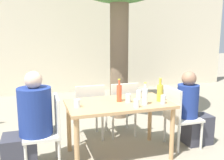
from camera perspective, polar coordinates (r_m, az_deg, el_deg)
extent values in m
plane|color=gray|center=(3.60, 1.50, -16.73)|extent=(30.00, 30.00, 0.00)
cube|color=beige|center=(7.15, -9.16, 8.34)|extent=(10.00, 0.08, 2.80)
cylinder|color=brown|center=(4.90, 1.64, 4.85)|extent=(0.36, 0.36, 2.34)
cube|color=tan|center=(3.33, 1.56, -5.46)|extent=(1.38, 0.78, 0.04)
cylinder|color=tan|center=(3.02, -8.05, -14.92)|extent=(0.06, 0.06, 0.71)
cylinder|color=tan|center=(3.43, 13.57, -11.94)|extent=(0.06, 0.06, 0.71)
cylinder|color=tan|center=(3.62, -9.82, -10.57)|extent=(0.06, 0.06, 0.71)
cylinder|color=tan|center=(3.97, 8.64, -8.64)|extent=(0.06, 0.06, 0.71)
cube|color=beige|center=(3.27, -15.81, -11.91)|extent=(0.44, 0.44, 0.04)
cube|color=beige|center=(3.19, -12.41, -7.63)|extent=(0.04, 0.44, 0.45)
cylinder|color=beige|center=(3.53, -18.91, -14.26)|extent=(0.04, 0.04, 0.41)
cylinder|color=beige|center=(3.53, -12.57, -13.89)|extent=(0.04, 0.04, 0.41)
cylinder|color=beige|center=(3.19, -11.93, -16.64)|extent=(0.04, 0.04, 0.41)
cube|color=beige|center=(3.86, 15.98, -8.40)|extent=(0.44, 0.44, 0.04)
cube|color=beige|center=(3.69, 13.56, -5.23)|extent=(0.04, 0.44, 0.45)
cylinder|color=beige|center=(3.90, 19.76, -11.91)|extent=(0.04, 0.04, 0.41)
cylinder|color=beige|center=(4.18, 16.58, -10.17)|extent=(0.04, 0.04, 0.41)
cylinder|color=beige|center=(3.69, 14.93, -12.91)|extent=(0.04, 0.04, 0.41)
cylinder|color=beige|center=(3.99, 11.97, -10.97)|extent=(0.04, 0.04, 0.41)
cube|color=beige|center=(4.01, -5.56, -7.33)|extent=(0.44, 0.44, 0.04)
cube|color=beige|center=(3.75, -4.99, -4.69)|extent=(0.44, 0.04, 0.45)
cylinder|color=beige|center=(4.29, -3.54, -9.20)|extent=(0.04, 0.04, 0.41)
cylinder|color=beige|center=(4.22, -8.61, -9.63)|extent=(0.04, 0.04, 0.41)
cylinder|color=beige|center=(3.95, -2.17, -10.98)|extent=(0.04, 0.04, 0.41)
cylinder|color=beige|center=(3.87, -7.71, -11.50)|extent=(0.04, 0.04, 0.41)
cube|color=beige|center=(4.15, 1.94, -6.66)|extent=(0.44, 0.44, 0.04)
cube|color=beige|center=(3.90, 2.94, -4.07)|extent=(0.44, 0.04, 0.45)
cylinder|color=beige|center=(4.45, 3.43, -8.48)|extent=(0.04, 0.04, 0.41)
cylinder|color=beige|center=(4.34, -1.33, -8.98)|extent=(0.04, 0.04, 0.41)
cylinder|color=beige|center=(4.12, 5.34, -10.10)|extent=(0.04, 0.04, 0.41)
cylinder|color=beige|center=(3.99, 0.22, -10.72)|extent=(0.04, 0.04, 0.41)
cube|color=#383842|center=(3.35, -20.23, -15.36)|extent=(0.40, 0.36, 0.44)
cylinder|color=navy|center=(3.16, -17.18, -6.82)|extent=(0.40, 0.40, 0.58)
sphere|color=beige|center=(3.08, -17.56, 0.01)|extent=(0.21, 0.21, 0.21)
cube|color=#383842|center=(4.07, 18.94, -10.62)|extent=(0.40, 0.28, 0.44)
cylinder|color=navy|center=(3.82, 16.93, -4.60)|extent=(0.31, 0.31, 0.48)
sphere|color=#936B51|center=(3.75, 17.19, 0.35)|extent=(0.21, 0.21, 0.21)
cylinder|color=gold|center=(3.42, 10.90, -2.95)|extent=(0.08, 0.08, 0.22)
cylinder|color=gold|center=(3.39, 10.99, -0.46)|extent=(0.03, 0.03, 0.08)
cylinder|color=gold|center=(3.38, 11.01, 0.29)|extent=(0.04, 0.04, 0.01)
cylinder|color=silver|center=(3.23, 7.55, -3.81)|extent=(0.07, 0.07, 0.21)
cylinder|color=silver|center=(3.20, 7.61, -1.39)|extent=(0.03, 0.03, 0.07)
cylinder|color=gold|center=(3.19, 7.63, -0.65)|extent=(0.03, 0.03, 0.01)
cylinder|color=#DB4C2D|center=(3.34, 1.65, -3.12)|extent=(0.07, 0.07, 0.22)
cylinder|color=#DB4C2D|center=(3.31, 1.67, -0.62)|extent=(0.03, 0.03, 0.08)
cylinder|color=gold|center=(3.30, 1.67, 0.14)|extent=(0.03, 0.03, 0.01)
cylinder|color=silver|center=(3.13, -7.98, -5.31)|extent=(0.08, 0.08, 0.10)
cylinder|color=silver|center=(3.32, 3.72, -4.14)|extent=(0.07, 0.07, 0.11)
cylinder|color=silver|center=(3.10, 5.62, -5.33)|extent=(0.07, 0.07, 0.11)
cylinder|color=white|center=(3.56, 6.19, -3.23)|extent=(0.07, 0.07, 0.11)
cylinder|color=silver|center=(3.32, 11.60, -4.36)|extent=(0.06, 0.06, 0.11)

